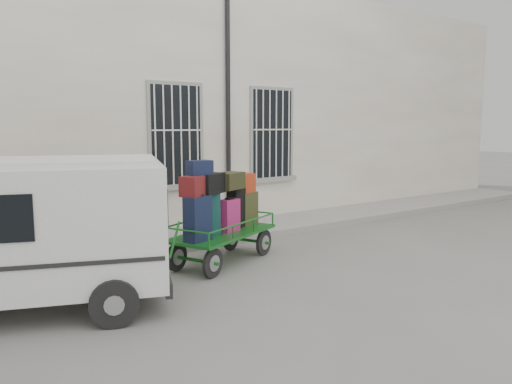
% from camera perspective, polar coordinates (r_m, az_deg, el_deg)
% --- Properties ---
extents(ground, '(80.00, 80.00, 0.00)m').
position_cam_1_polar(ground, '(9.36, 1.66, -7.67)').
color(ground, slate).
rests_on(ground, ground).
extents(building, '(24.00, 5.15, 6.00)m').
position_cam_1_polar(building, '(13.82, -12.43, 9.66)').
color(building, beige).
rests_on(building, ground).
extents(sidewalk, '(24.00, 1.70, 0.15)m').
position_cam_1_polar(sidewalk, '(11.12, -5.24, -4.83)').
color(sidewalk, gray).
rests_on(sidewalk, ground).
extents(luggage_cart, '(2.55, 1.78, 1.89)m').
position_cam_1_polar(luggage_cart, '(8.91, -4.01, -2.19)').
color(luggage_cart, black).
rests_on(luggage_cart, ground).
extents(van, '(4.35, 2.99, 2.04)m').
position_cam_1_polar(van, '(7.24, -26.44, -3.56)').
color(van, white).
rests_on(van, ground).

